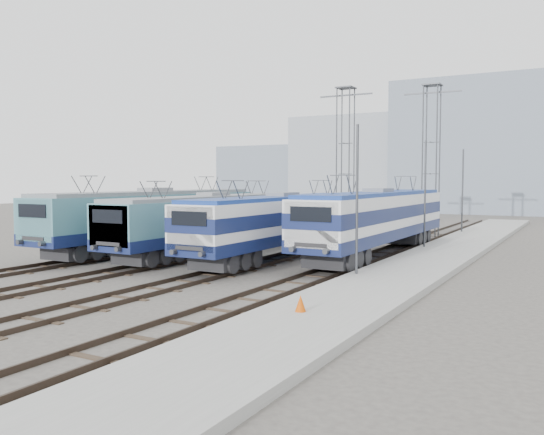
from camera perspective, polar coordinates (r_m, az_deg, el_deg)
The scene contains 15 objects.
ground at distance 28.90m, azimuth -9.36°, elevation -5.32°, with size 160.00×160.00×0.00m, color #514C47.
platform at distance 31.56m, azimuth 14.95°, elevation -4.35°, with size 4.00×70.00×0.30m, color #9E9E99.
locomotive_far_left at distance 37.61m, azimuth -11.68°, elevation 0.31°, with size 2.95×18.67×3.51m.
locomotive_center_left at distance 34.90m, azimuth -6.00°, elevation -0.12°, with size 2.77×17.48×3.29m.
locomotive_center_right at distance 32.98m, azimuth 0.93°, elevation -0.20°, with size 2.79×17.65×3.32m.
locomotive_far_right at distance 34.46m, azimuth 10.37°, elevation 0.13°, with size 2.96×18.74×3.52m.
catenary_tower_west at distance 47.80m, azimuth 7.27°, elevation 6.27°, with size 4.50×1.20×12.00m.
catenary_tower_east at distance 47.72m, azimuth 15.48°, elevation 6.17°, with size 4.50×1.20×12.00m.
mast_front at distance 26.02m, azimuth 8.41°, elevation 1.44°, with size 0.12×0.12×7.00m, color #3F4247.
mast_mid at distance 37.48m, azimuth 14.92°, elevation 2.06°, with size 0.12×0.12×7.00m, color #3F4247.
mast_rear at distance 49.20m, azimuth 18.35°, elevation 2.37°, with size 0.12×0.12×7.00m, color #3F4247.
safety_cone at distance 18.72m, azimuth 2.84°, elevation -8.49°, with size 0.36×0.36×0.53m, color #D24D08.
building_west at distance 90.15m, azimuth 8.48°, elevation 5.30°, with size 18.00×12.00×14.00m, color #98A0AA.
building_center at distance 85.56m, azimuth 19.92°, elevation 6.54°, with size 22.00×14.00×18.00m, color gray.
building_far_west at distance 96.92m, azimuth -0.45°, elevation 4.05°, with size 14.00×10.00×10.00m, color gray.
Camera 1 is at (17.78, -22.32, 4.54)m, focal length 38.00 mm.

